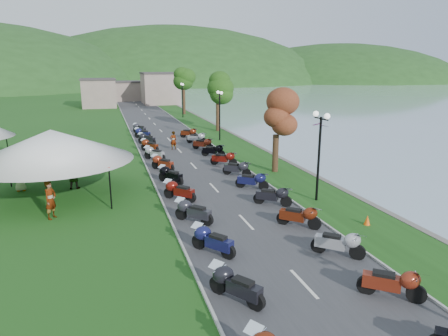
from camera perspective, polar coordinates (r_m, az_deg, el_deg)
road at (r=42.44m, az=-7.89°, el=4.07°), size 7.00×120.00×0.02m
hills_backdrop at (r=201.53m, az=-15.22°, el=11.72°), size 360.00×120.00×76.00m
far_building at (r=86.55m, az=-14.05°, el=10.62°), size 18.00×16.00×5.00m
moto_row_left at (r=22.90m, az=-6.39°, el=-3.35°), size 2.60×51.63×1.10m
moto_row_right at (r=26.38m, az=2.85°, el=-0.89°), size 2.60×37.33×1.10m
vendor_tent_main at (r=25.03m, az=-23.12°, el=0.54°), size 6.04×6.04×4.00m
tree_lakeside at (r=28.76m, az=7.46°, el=5.46°), size 2.23×2.23×6.19m
pedestrian_a at (r=22.13m, az=-23.28°, el=-6.62°), size 0.82×0.89×1.97m
pedestrian_b at (r=30.51m, az=-25.99°, el=-1.32°), size 1.00×0.79×1.82m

